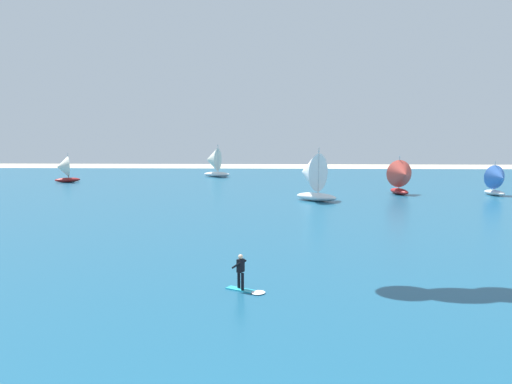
# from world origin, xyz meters

# --- Properties ---
(ocean) EXTENTS (160.00, 90.00, 0.10)m
(ocean) POSITION_xyz_m (0.00, 49.17, 0.05)
(ocean) COLOR navy
(ocean) RESTS_ON ground
(kitesurfer) EXTENTS (1.98, 1.46, 1.67)m
(kitesurfer) POSITION_xyz_m (-0.73, 13.52, 0.70)
(kitesurfer) COLOR #26B2CC
(kitesurfer) RESTS_ON ocean
(sailboat_center_horizon) EXTENTS (3.48, 3.99, 4.50)m
(sailboat_center_horizon) POSITION_xyz_m (15.37, 50.54, 2.16)
(sailboat_center_horizon) COLOR maroon
(sailboat_center_horizon) RESTS_ON ocean
(sailboat_near_shore) EXTENTS (4.64, 4.04, 5.24)m
(sailboat_near_shore) POSITION_xyz_m (-9.42, 74.29, 2.50)
(sailboat_near_shore) COLOR white
(sailboat_near_shore) RESTS_ON ocean
(sailboat_outermost) EXTENTS (3.81, 3.43, 4.23)m
(sailboat_outermost) POSITION_xyz_m (-30.02, 64.05, 2.04)
(sailboat_outermost) COLOR maroon
(sailboat_outermost) RESTS_ON ocean
(sailboat_heeled_over) EXTENTS (3.05, 3.47, 3.91)m
(sailboat_heeled_over) POSITION_xyz_m (26.09, 49.98, 1.89)
(sailboat_heeled_over) COLOR silver
(sailboat_heeled_over) RESTS_ON ocean
(sailboat_mid_left) EXTENTS (5.06, 4.71, 5.62)m
(sailboat_mid_left) POSITION_xyz_m (4.50, 45.09, 2.67)
(sailboat_mid_left) COLOR white
(sailboat_mid_left) RESTS_ON ocean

